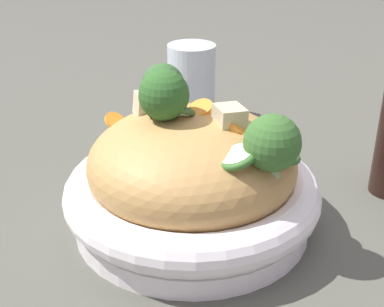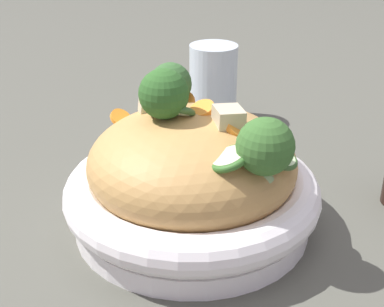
{
  "view_description": "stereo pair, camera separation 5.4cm",
  "coord_description": "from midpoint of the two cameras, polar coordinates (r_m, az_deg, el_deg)",
  "views": [
    {
      "loc": [
        -0.44,
        0.2,
        0.32
      ],
      "look_at": [
        0.0,
        0.0,
        0.08
      ],
      "focal_mm": 50.15,
      "sensor_mm": 36.0,
      "label": 1
    },
    {
      "loc": [
        -0.46,
        0.14,
        0.32
      ],
      "look_at": [
        0.0,
        0.0,
        0.08
      ],
      "focal_mm": 50.15,
      "sensor_mm": 36.0,
      "label": 2
    }
  ],
  "objects": [
    {
      "name": "ground_plane",
      "position": [
        0.58,
        -2.68,
        -7.49
      ],
      "size": [
        3.0,
        3.0,
        0.0
      ],
      "primitive_type": "plane",
      "color": "#4E4E45"
    },
    {
      "name": "serving_bowl",
      "position": [
        0.56,
        -2.74,
        -4.81
      ],
      "size": [
        0.27,
        0.27,
        0.06
      ],
      "color": "white",
      "rests_on": "ground_plane"
    },
    {
      "name": "noodle_heap",
      "position": [
        0.54,
        -2.85,
        -1.02
      ],
      "size": [
        0.21,
        0.21,
        0.1
      ],
      "color": "tan",
      "rests_on": "serving_bowl"
    },
    {
      "name": "broccoli_florets",
      "position": [
        0.52,
        -1.93,
        4.67
      ],
      "size": [
        0.23,
        0.13,
        0.08
      ],
      "color": "#9BB678",
      "rests_on": "serving_bowl"
    },
    {
      "name": "carrot_coins",
      "position": [
        0.53,
        -2.06,
        3.34
      ],
      "size": [
        0.18,
        0.13,
        0.04
      ],
      "color": "orange",
      "rests_on": "serving_bowl"
    },
    {
      "name": "zucchini_slices",
      "position": [
        0.5,
        -0.81,
        2.03
      ],
      "size": [
        0.14,
        0.14,
        0.05
      ],
      "color": "beige",
      "rests_on": "serving_bowl"
    },
    {
      "name": "chicken_chunks",
      "position": [
        0.54,
        -3.61,
        4.47
      ],
      "size": [
        0.1,
        0.09,
        0.03
      ],
      "color": "beige",
      "rests_on": "serving_bowl"
    },
    {
      "name": "drinking_glass",
      "position": [
        0.82,
        -1.95,
        7.52
      ],
      "size": [
        0.07,
        0.07,
        0.12
      ],
      "color": "silver",
      "rests_on": "ground_plane"
    }
  ]
}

